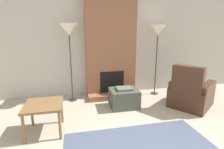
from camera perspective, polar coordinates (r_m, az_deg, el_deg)
name	(u,v)px	position (r m, az deg, el deg)	size (l,w,h in m)	color
wall_back	(109,47)	(4.81, -0.99, 9.02)	(8.00, 0.06, 2.60)	#BCB7AD
fireplace	(111,50)	(4.60, -0.43, 8.12)	(1.29, 0.63, 2.60)	#935B42
ottoman	(124,98)	(4.08, 3.92, -7.59)	(0.63, 0.55, 0.46)	#474C42
armchair	(190,94)	(4.43, 24.20, -5.87)	(1.22, 1.19, 1.01)	#422819
side_table	(44,108)	(3.22, -21.41, -10.02)	(0.62, 0.65, 0.52)	brown
floor_lamp_left	(69,32)	(4.29, -13.87, 13.43)	(0.44, 0.44, 1.89)	#333333
floor_lamp_right	(158,32)	(4.81, 14.79, 13.27)	(0.44, 0.44, 1.88)	#333333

